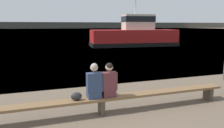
{
  "coord_description": "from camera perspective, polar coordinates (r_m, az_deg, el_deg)",
  "views": [
    {
      "loc": [
        -1.38,
        -2.43,
        2.45
      ],
      "look_at": [
        1.53,
        6.12,
        0.83
      ],
      "focal_mm": 35.0,
      "sensor_mm": 36.0,
      "label": 1
    }
  ],
  "objects": [
    {
      "name": "shopping_bag",
      "position": [
        5.9,
        -9.28,
        -8.33
      ],
      "size": [
        0.29,
        0.18,
        0.22
      ],
      "color": "#232328",
      "rests_on": "bench_main"
    },
    {
      "name": "person_left",
      "position": [
        5.92,
        -4.66,
        -4.97
      ],
      "size": [
        0.41,
        0.37,
        0.98
      ],
      "color": "navy",
      "rests_on": "bench_main"
    },
    {
      "name": "water_surface",
      "position": [
        128.38,
        -18.43,
        8.56
      ],
      "size": [
        240.0,
        240.0,
        0.0
      ],
      "primitive_type": "plane",
      "color": "#386084",
      "rests_on": "ground"
    },
    {
      "name": "bench_main",
      "position": [
        6.12,
        -2.79,
        -9.4
      ],
      "size": [
        7.96,
        0.41,
        0.48
      ],
      "color": "brown",
      "rests_on": "ground"
    },
    {
      "name": "tugboat_red",
      "position": [
        25.99,
        5.88,
        7.29
      ],
      "size": [
        10.46,
        4.31,
        6.25
      ],
      "rotation": [
        0.0,
        0.0,
        1.47
      ],
      "color": "#A81919",
      "rests_on": "water_surface"
    },
    {
      "name": "person_right",
      "position": [
        6.03,
        -0.8,
        -4.69
      ],
      "size": [
        0.41,
        0.37,
        0.97
      ],
      "color": "#56282D",
      "rests_on": "bench_main"
    },
    {
      "name": "far_shoreline",
      "position": [
        164.97,
        -18.63,
        9.56
      ],
      "size": [
        600.0,
        12.0,
        4.4
      ],
      "primitive_type": "cube",
      "color": "#4C4C42",
      "rests_on": "ground"
    }
  ]
}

